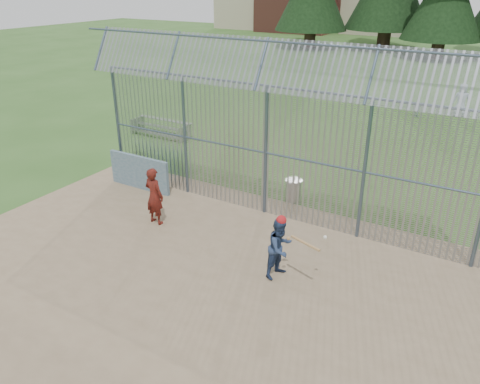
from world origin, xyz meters
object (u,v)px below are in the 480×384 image
Objects in this scene: onlooker at (154,196)px; bleacher at (161,128)px; dugout_wall at (139,172)px; batter at (280,248)px; trash_can at (293,190)px.

onlooker is 0.59× the size of bleacher.
dugout_wall is 6.92m from batter.
onlooker reaches higher than dugout_wall.
onlooker is (-4.42, 0.57, 0.10)m from batter.
dugout_wall is at bearing -159.74° from trash_can.
bleacher is (-5.38, 6.76, -0.49)m from onlooker.
bleacher is (-3.26, 5.07, -0.21)m from dugout_wall.
batter reaches higher than bleacher.
trash_can is at bearing 20.26° from dugout_wall.
onlooker reaches higher than batter.
bleacher is (-9.80, 7.33, -0.39)m from batter.
batter is 4.40m from trash_can.
batter is at bearing -69.65° from trash_can.
onlooker reaches higher than trash_can.
batter is at bearing -19.02° from dugout_wall.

